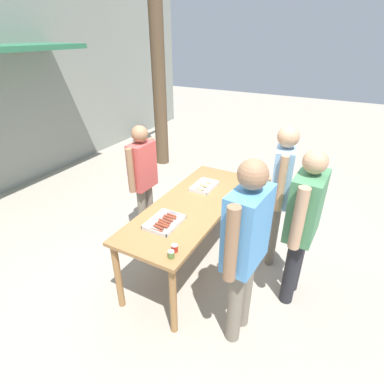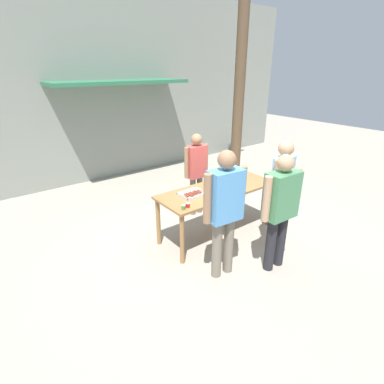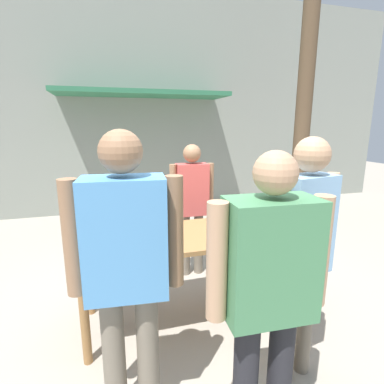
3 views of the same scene
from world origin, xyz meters
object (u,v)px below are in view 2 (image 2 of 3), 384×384
Objects in this scene: condiment_jar_mustard at (184,207)px; person_customer_holding_hotdog at (225,205)px; beer_cup at (267,179)px; person_customer_waiting_in_line at (280,205)px; person_customer_with_cup at (282,185)px; person_server_behind_table at (196,167)px; utility_pole at (240,74)px; condiment_jar_ketchup at (188,205)px; food_tray_buns at (233,181)px; food_tray_sausages at (192,194)px.

condiment_jar_mustard is 0.66m from person_customer_holding_hotdog.
beer_cup is at bearing -154.22° from person_customer_holding_hotdog.
person_customer_with_cup is at bearing -140.85° from person_customer_waiting_in_line.
person_server_behind_table is 0.32× the size of utility_pole.
condiment_jar_ketchup is 0.04× the size of person_server_behind_table.
food_tray_buns is at bearing -134.31° from person_customer_holding_hotdog.
beer_cup is at bearing -13.21° from food_tray_sausages.
person_customer_with_cup reaches higher than condiment_jar_mustard.
food_tray_buns is at bearing -74.47° from person_server_behind_table.
person_customer_with_cup is (0.10, -0.93, 0.19)m from food_tray_buns.
person_customer_waiting_in_line is at bearing -106.45° from food_tray_buns.
food_tray_buns is 1.33m from person_customer_waiting_in_line.
condiment_jar_ketchup is at bearing -135.21° from food_tray_sausages.
food_tray_sausages is at bearing -63.82° from person_customer_waiting_in_line.
beer_cup is 1.70m from person_customer_holding_hotdog.
person_customer_holding_hotdog is (-1.58, -0.59, 0.17)m from beer_cup.
food_tray_buns is at bearing 0.13° from food_tray_sausages.
food_tray_buns is 0.22× the size of person_customer_waiting_in_line.
utility_pole is (2.21, 2.11, 1.69)m from food_tray_buns.
utility_pole reaches higher than person_customer_waiting_in_line.
condiment_jar_mustard is 1.83m from beer_cup.
beer_cup is 1.33m from person_server_behind_table.
person_customer_with_cup is at bearing -24.25° from condiment_jar_ketchup.
utility_pole reaches higher than person_customer_holding_hotdog.
person_server_behind_table is at bearing 104.35° from food_tray_buns.
food_tray_sausages is at bearing 166.79° from beer_cup.
person_customer_holding_hotdog is 0.80m from person_customer_waiting_in_line.
person_customer_waiting_in_line is at bearing -93.57° from person_server_behind_table.
food_tray_buns is 1.28m from condiment_jar_ketchup.
person_customer_with_cup is (1.02, -0.92, 0.20)m from food_tray_sausages.
beer_cup is 3.42m from utility_pole.
person_customer_holding_hotdog reaches higher than condiment_jar_ketchup.
beer_cup is (0.50, -0.33, 0.02)m from food_tray_buns.
person_customer_holding_hotdog is 1.06× the size of person_customer_waiting_in_line.
person_customer_with_cup is (-0.40, -0.59, 0.17)m from beer_cup.
condiment_jar_ketchup is at bearing 179.61° from beer_cup.
condiment_jar_ketchup is at bearing -34.83° from person_customer_with_cup.
person_customer_holding_hotdog is at bearing -159.57° from beer_cup.
person_customer_waiting_in_line is (-0.17, -2.07, 0.04)m from person_server_behind_table.
food_tray_buns is 5.38× the size of condiment_jar_mustard.
condiment_jar_mustard is 1.55m from person_customer_with_cup.
utility_pole reaches higher than person_server_behind_table.
food_tray_sausages is at bearing -95.00° from person_customer_holding_hotdog.
utility_pole is at bearing -135.36° from person_customer_with_cup.
beer_cup is 0.02× the size of utility_pole.
condiment_jar_mustard is 0.04× the size of person_customer_with_cup.
person_customer_waiting_in_line is 0.34× the size of utility_pole.
food_tray_buns is 0.07× the size of utility_pole.
condiment_jar_mustard is 1.60m from person_server_behind_table.
food_tray_buns is 0.60m from beer_cup.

